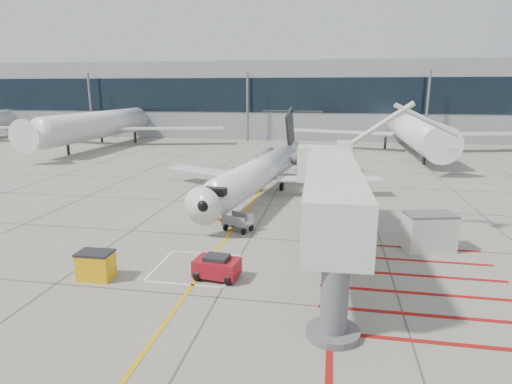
% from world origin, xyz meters
% --- Properties ---
extents(ground_plane, '(260.00, 260.00, 0.00)m').
position_xyz_m(ground_plane, '(0.00, 0.00, 0.00)').
color(ground_plane, gray).
rests_on(ground_plane, ground).
extents(regional_jet, '(24.75, 29.43, 6.99)m').
position_xyz_m(regional_jet, '(-1.49, 12.81, 3.50)').
color(regional_jet, white).
rests_on(regional_jet, ground_plane).
extents(jet_bridge, '(8.94, 17.94, 7.07)m').
position_xyz_m(jet_bridge, '(4.92, -0.14, 3.54)').
color(jet_bridge, silver).
rests_on(jet_bridge, ground_plane).
extents(pushback_tug, '(2.31, 1.61, 1.26)m').
position_xyz_m(pushback_tug, '(-0.54, -2.03, 0.63)').
color(pushback_tug, maroon).
rests_on(pushback_tug, ground_plane).
extents(spill_bin, '(1.65, 1.12, 1.41)m').
position_xyz_m(spill_bin, '(-6.38, -3.10, 0.71)').
color(spill_bin, '#EEA90D').
rests_on(spill_bin, ground_plane).
extents(baggage_cart, '(2.17, 1.82, 1.17)m').
position_xyz_m(baggage_cart, '(-1.04, 5.24, 0.59)').
color(baggage_cart, slate).
rests_on(baggage_cart, ground_plane).
extents(ground_power_unit, '(3.06, 2.22, 2.18)m').
position_xyz_m(ground_power_unit, '(10.53, 3.87, 1.09)').
color(ground_power_unit, silver).
rests_on(ground_power_unit, ground_plane).
extents(cone_nose, '(0.32, 0.32, 0.44)m').
position_xyz_m(cone_nose, '(-2.92, 7.21, 0.22)').
color(cone_nose, '#F1460C').
rests_on(cone_nose, ground_plane).
extents(cone_side, '(0.36, 0.36, 0.50)m').
position_xyz_m(cone_side, '(3.38, 6.07, 0.25)').
color(cone_side, '#E2540B').
rests_on(cone_side, ground_plane).
extents(terminal_building, '(180.00, 28.00, 14.00)m').
position_xyz_m(terminal_building, '(10.00, 70.00, 7.00)').
color(terminal_building, gray).
rests_on(terminal_building, ground_plane).
extents(terminal_glass_band, '(180.00, 0.10, 6.00)m').
position_xyz_m(terminal_glass_band, '(10.00, 55.95, 8.00)').
color(terminal_glass_band, black).
rests_on(terminal_glass_band, ground_plane).
extents(bg_aircraft_b, '(37.64, 41.82, 12.55)m').
position_xyz_m(bg_aircraft_b, '(-31.76, 46.00, 6.27)').
color(bg_aircraft_b, silver).
rests_on(bg_aircraft_b, ground_plane).
extents(bg_aircraft_c, '(36.64, 40.71, 12.21)m').
position_xyz_m(bg_aircraft_c, '(16.09, 46.00, 6.11)').
color(bg_aircraft_c, silver).
rests_on(bg_aircraft_c, ground_plane).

